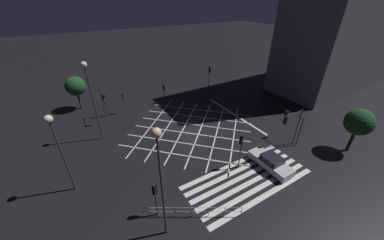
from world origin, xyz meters
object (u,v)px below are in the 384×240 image
(traffic_light_se_main, at_px, (291,122))
(traffic_light_nw_main, at_px, (116,99))
(traffic_light_median_south, at_px, (241,145))
(traffic_light_se_cross, at_px, (292,120))
(traffic_light_ne_cross, at_px, (209,74))
(street_tree_far, at_px, (359,122))
(street_lamp_far, at_px, (54,135))
(street_tree_near, at_px, (75,86))
(traffic_light_median_north, at_px, (164,90))
(street_lamp_east, at_px, (88,82))
(traffic_light_nw_cross, at_px, (103,98))
(traffic_light_sw_cross, at_px, (155,193))
(street_lamp_west, at_px, (160,164))
(waiting_car, at_px, (271,162))

(traffic_light_se_main, relative_size, traffic_light_nw_main, 1.36)
(traffic_light_median_south, height_order, traffic_light_se_cross, traffic_light_median_south)
(traffic_light_ne_cross, xyz_separation_m, street_tree_far, (3.38, -22.38, 0.53))
(traffic_light_median_south, bearing_deg, street_lamp_far, 69.77)
(traffic_light_median_south, distance_m, street_tree_near, 25.30)
(traffic_light_se_cross, bearing_deg, traffic_light_ne_cross, -2.30)
(traffic_light_nw_main, relative_size, traffic_light_median_north, 1.04)
(traffic_light_median_south, height_order, street_tree_near, street_tree_near)
(traffic_light_se_main, relative_size, street_tree_near, 0.89)
(traffic_light_ne_cross, xyz_separation_m, street_lamp_far, (-23.52, -12.78, 2.81))
(street_lamp_east, bearing_deg, traffic_light_se_cross, -31.49)
(traffic_light_median_south, relative_size, street_lamp_far, 0.51)
(traffic_light_nw_cross, bearing_deg, traffic_light_ne_cross, 94.89)
(traffic_light_nw_cross, height_order, street_tree_near, street_tree_near)
(traffic_light_median_south, bearing_deg, traffic_light_se_cross, -85.98)
(traffic_light_median_south, distance_m, traffic_light_nw_main, 19.01)
(traffic_light_median_north, xyz_separation_m, street_lamp_east, (-10.75, -5.26, 4.91))
(traffic_light_sw_cross, relative_size, street_tree_far, 0.63)
(traffic_light_sw_cross, distance_m, traffic_light_median_north, 20.48)
(traffic_light_median_south, height_order, street_tree_far, street_tree_far)
(traffic_light_se_main, distance_m, traffic_light_ne_cross, 18.56)
(traffic_light_sw_cross, distance_m, street_lamp_east, 14.06)
(street_lamp_west, bearing_deg, traffic_light_ne_cross, 48.71)
(street_lamp_west, bearing_deg, traffic_light_nw_main, 85.10)
(traffic_light_sw_cross, relative_size, street_lamp_east, 0.34)
(traffic_light_nw_main, height_order, traffic_light_se_cross, traffic_light_se_cross)
(traffic_light_median_south, relative_size, traffic_light_ne_cross, 0.88)
(street_tree_far, relative_size, waiting_car, 1.10)
(traffic_light_se_main, xyz_separation_m, street_lamp_west, (-16.01, -2.33, 3.28))
(traffic_light_sw_cross, height_order, traffic_light_se_cross, traffic_light_se_cross)
(traffic_light_median_south, distance_m, traffic_light_nw_cross, 18.99)
(street_tree_far, bearing_deg, traffic_light_median_south, 161.08)
(traffic_light_median_north, bearing_deg, street_lamp_far, -49.83)
(traffic_light_nw_cross, bearing_deg, street_tree_far, 46.18)
(traffic_light_se_main, bearing_deg, traffic_light_se_cross, -149.77)
(street_lamp_west, relative_size, street_tree_near, 1.79)
(street_lamp_east, bearing_deg, traffic_light_median_north, 26.06)
(street_tree_far, distance_m, waiting_car, 10.41)
(traffic_light_nw_main, bearing_deg, traffic_light_ne_cross, 2.27)
(street_tree_near, bearing_deg, traffic_light_se_main, -50.33)
(traffic_light_median_south, xyz_separation_m, street_lamp_far, (-14.50, 5.34, 3.16))
(traffic_light_sw_cross, xyz_separation_m, street_lamp_far, (-5.34, 6.13, 3.62))
(traffic_light_median_north, relative_size, street_lamp_east, 0.34)
(traffic_light_sw_cross, distance_m, traffic_light_nw_cross, 17.37)
(traffic_light_median_north, height_order, street_lamp_far, street_lamp_far)
(traffic_light_median_south, relative_size, traffic_light_se_cross, 1.04)
(traffic_light_nw_cross, distance_m, street_tree_far, 30.06)
(traffic_light_se_cross, xyz_separation_m, street_tree_far, (4.09, -4.84, 0.93))
(street_lamp_east, relative_size, street_lamp_far, 1.24)
(traffic_light_sw_cross, bearing_deg, street_lamp_east, 7.12)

